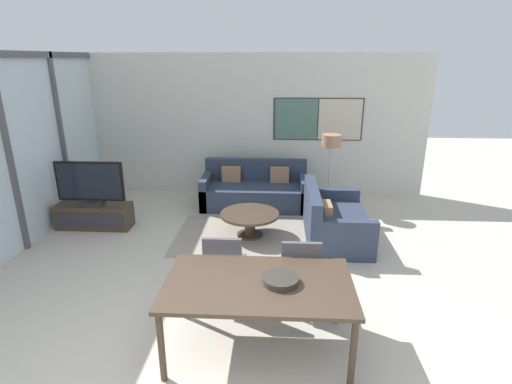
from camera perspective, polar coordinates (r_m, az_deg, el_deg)
wall_back at (r=8.13m, az=-1.04°, el=9.45°), size 7.21×0.09×2.80m
window_wall_left at (r=6.50m, az=-32.18°, el=5.40°), size 0.07×5.64×2.80m
area_rug at (r=6.43m, az=-0.88°, el=-6.20°), size 2.35×1.65×0.01m
tv_console at (r=7.18m, az=-22.08°, el=-3.16°), size 1.22×0.41×0.41m
television at (r=7.01m, az=-22.63°, el=1.14°), size 1.11×0.20×0.72m
sofa_main at (r=7.66m, az=-0.14°, el=0.15°), size 1.98×0.93×0.83m
sofa_side at (r=6.31m, az=10.67°, el=-4.38°), size 0.93×1.52×0.83m
coffee_table at (r=6.31m, az=-0.89°, el=-3.82°), size 0.93×0.93×0.39m
dining_table at (r=3.81m, az=0.37°, el=-13.61°), size 1.75×1.02×0.74m
dining_chair_left at (r=4.58m, az=-4.57°, el=-10.12°), size 0.46×0.46×0.87m
dining_chair_centre at (r=4.51m, az=6.32°, el=-10.68°), size 0.46×0.46×0.87m
fruit_bowl at (r=3.75m, az=3.53°, el=-12.39°), size 0.33×0.33×0.06m
floor_lamp at (r=7.31m, az=10.67°, el=6.38°), size 0.34×0.34×1.41m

